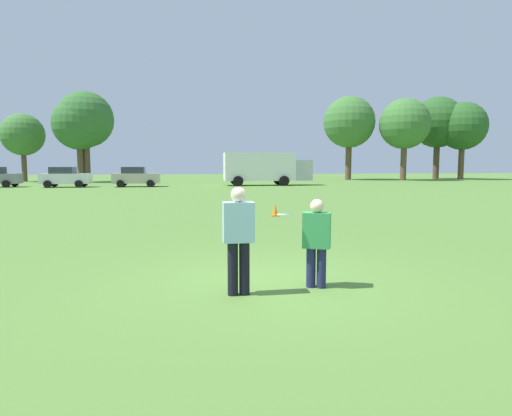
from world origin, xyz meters
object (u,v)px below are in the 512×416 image
traffic_cone (275,210)px  player_thrower (238,235)px  frisbee (285,214)px  parked_car_center (136,177)px  box_truck (265,167)px  player_defender (317,239)px  parked_car_mid_left (65,177)px

traffic_cone → player_thrower: bearing=-104.7°
frisbee → player_thrower: bearing=-163.6°
frisbee → parked_car_center: parked_car_center is taller
player_thrower → traffic_cone: size_ratio=3.57×
player_thrower → frisbee: player_thrower is taller
parked_car_center → box_truck: box_truck is taller
player_defender → traffic_cone: size_ratio=3.10×
frisbee → traffic_cone: size_ratio=0.56×
player_thrower → traffic_cone: 10.71m
parked_car_mid_left → player_thrower: bearing=-71.9°
parked_car_center → traffic_cone: bearing=-71.9°
frisbee → parked_car_center: bearing=100.0°
player_thrower → parked_car_mid_left: parked_car_mid_left is taller
traffic_cone → parked_car_center: size_ratio=0.11×
traffic_cone → frisbee: bearing=-100.8°
player_thrower → frisbee: size_ratio=6.32×
player_defender → frisbee: (-0.54, 0.03, 0.42)m
parked_car_center → frisbee: bearing=-80.0°
player_thrower → frisbee: (0.80, 0.23, 0.28)m
player_thrower → parked_car_center: 35.21m
traffic_cone → parked_car_mid_left: size_ratio=0.11×
frisbee → traffic_cone: 10.33m
player_defender → parked_car_center: 35.23m
parked_car_mid_left → box_truck: box_truck is taller
frisbee → traffic_cone: (1.92, 10.10, -1.02)m
traffic_cone → parked_car_center: (-8.00, 24.48, 0.69)m
player_defender → parked_car_center: bearing=100.8°
frisbee → parked_car_center: 35.11m
frisbee → box_truck: size_ratio=0.03×
box_truck → parked_car_center: bearing=-176.5°
parked_car_center → player_defender: bearing=-79.2°
traffic_cone → box_truck: box_truck is taller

